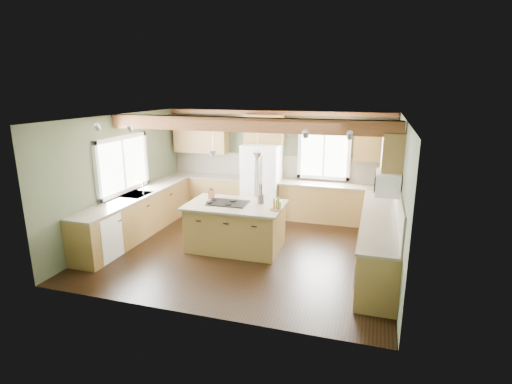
% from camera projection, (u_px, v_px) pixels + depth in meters
% --- Properties ---
extents(floor, '(5.60, 5.60, 0.00)m').
position_uv_depth(floor, '(247.00, 248.00, 8.01)').
color(floor, black).
rests_on(floor, ground).
extents(ceiling, '(5.60, 5.60, 0.00)m').
position_uv_depth(ceiling, '(246.00, 117.00, 7.35)').
color(ceiling, silver).
rests_on(ceiling, wall_back).
extents(wall_back, '(5.60, 0.00, 5.60)m').
position_uv_depth(wall_back, '(278.00, 163.00, 9.99)').
color(wall_back, '#475038').
rests_on(wall_back, ground).
extents(wall_left, '(0.00, 5.00, 5.00)m').
position_uv_depth(wall_left, '(121.00, 176.00, 8.47)').
color(wall_left, '#475038').
rests_on(wall_left, ground).
extents(wall_right, '(0.00, 5.00, 5.00)m').
position_uv_depth(wall_right, '(400.00, 197.00, 6.89)').
color(wall_right, '#475038').
rests_on(wall_right, ground).
extents(ceiling_beam, '(5.55, 0.26, 0.26)m').
position_uv_depth(ceiling_beam, '(245.00, 125.00, 7.36)').
color(ceiling_beam, '#5D2D1A').
rests_on(ceiling_beam, ceiling).
extents(soffit_trim, '(5.55, 0.20, 0.10)m').
position_uv_depth(soffit_trim, '(277.00, 113.00, 9.58)').
color(soffit_trim, '#5D2D1A').
rests_on(soffit_trim, ceiling).
extents(backsplash_back, '(5.58, 0.03, 0.58)m').
position_uv_depth(backsplash_back, '(277.00, 166.00, 10.00)').
color(backsplash_back, brown).
rests_on(backsplash_back, wall_back).
extents(backsplash_right, '(0.03, 3.70, 0.58)m').
position_uv_depth(backsplash_right, '(398.00, 201.00, 6.96)').
color(backsplash_right, brown).
rests_on(backsplash_right, wall_right).
extents(base_cab_back_left, '(2.02, 0.60, 0.88)m').
position_uv_depth(base_cab_back_left, '(208.00, 193.00, 10.44)').
color(base_cab_back_left, brown).
rests_on(base_cab_back_left, floor).
extents(counter_back_left, '(2.06, 0.64, 0.04)m').
position_uv_depth(counter_back_left, '(207.00, 176.00, 10.32)').
color(counter_back_left, '#4E4739').
rests_on(counter_back_left, base_cab_back_left).
extents(base_cab_back_right, '(2.62, 0.60, 0.88)m').
position_uv_depth(base_cab_back_right, '(335.00, 204.00, 9.51)').
color(base_cab_back_right, brown).
rests_on(base_cab_back_right, floor).
extents(counter_back_right, '(2.66, 0.64, 0.04)m').
position_uv_depth(counter_back_right, '(336.00, 185.00, 9.40)').
color(counter_back_right, '#4E4739').
rests_on(counter_back_right, base_cab_back_right).
extents(base_cab_left, '(0.60, 3.70, 0.88)m').
position_uv_depth(base_cab_left, '(138.00, 216.00, 8.65)').
color(base_cab_left, brown).
rests_on(base_cab_left, floor).
extents(counter_left, '(0.64, 3.74, 0.04)m').
position_uv_depth(counter_left, '(136.00, 195.00, 8.54)').
color(counter_left, '#4E4739').
rests_on(counter_left, base_cab_left).
extents(base_cab_right, '(0.60, 3.70, 0.88)m').
position_uv_depth(base_cab_right, '(378.00, 241.00, 7.24)').
color(base_cab_right, brown).
rests_on(base_cab_right, floor).
extents(counter_right, '(0.64, 3.74, 0.04)m').
position_uv_depth(counter_right, '(380.00, 217.00, 7.12)').
color(counter_right, '#4E4739').
rests_on(counter_right, base_cab_right).
extents(upper_cab_back_left, '(1.40, 0.35, 0.90)m').
position_uv_depth(upper_cab_back_left, '(201.00, 135.00, 10.23)').
color(upper_cab_back_left, brown).
rests_on(upper_cab_back_left, wall_back).
extents(upper_cab_over_fridge, '(0.96, 0.35, 0.70)m').
position_uv_depth(upper_cab_over_fridge, '(264.00, 129.00, 9.70)').
color(upper_cab_over_fridge, brown).
rests_on(upper_cab_over_fridge, wall_back).
extents(upper_cab_right, '(0.35, 2.20, 0.90)m').
position_uv_depth(upper_cab_right, '(391.00, 152.00, 7.60)').
color(upper_cab_right, brown).
rests_on(upper_cab_right, wall_right).
extents(upper_cab_back_corner, '(0.90, 0.35, 0.90)m').
position_uv_depth(upper_cab_back_corner, '(375.00, 141.00, 9.01)').
color(upper_cab_back_corner, brown).
rests_on(upper_cab_back_corner, wall_back).
extents(window_left, '(0.04, 1.60, 1.05)m').
position_uv_depth(window_left, '(122.00, 165.00, 8.45)').
color(window_left, white).
rests_on(window_left, wall_left).
extents(window_back, '(1.10, 0.04, 1.00)m').
position_uv_depth(window_back, '(324.00, 155.00, 9.58)').
color(window_back, white).
rests_on(window_back, wall_back).
extents(sink, '(0.50, 0.65, 0.03)m').
position_uv_depth(sink, '(136.00, 195.00, 8.53)').
color(sink, '#262628').
rests_on(sink, counter_left).
extents(faucet, '(0.02, 0.02, 0.28)m').
position_uv_depth(faucet, '(143.00, 189.00, 8.45)').
color(faucet, '#B2B2B7').
rests_on(faucet, sink).
extents(dishwasher, '(0.60, 0.60, 0.84)m').
position_uv_depth(dishwasher, '(99.00, 237.00, 7.45)').
color(dishwasher, white).
rests_on(dishwasher, floor).
extents(oven, '(0.60, 0.72, 0.84)m').
position_uv_depth(oven, '(376.00, 272.00, 6.04)').
color(oven, white).
rests_on(oven, floor).
extents(microwave, '(0.40, 0.70, 0.38)m').
position_uv_depth(microwave, '(388.00, 183.00, 6.84)').
color(microwave, white).
rests_on(microwave, wall_right).
extents(pendant_left, '(0.18, 0.18, 0.16)m').
position_uv_depth(pendant_left, '(213.00, 155.00, 7.69)').
color(pendant_left, '#B2B2B7').
rests_on(pendant_left, ceiling).
extents(pendant_right, '(0.18, 0.18, 0.16)m').
position_uv_depth(pendant_right, '(257.00, 157.00, 7.45)').
color(pendant_right, '#B2B2B7').
rests_on(pendant_right, ceiling).
extents(refrigerator, '(0.90, 0.74, 1.80)m').
position_uv_depth(refrigerator, '(262.00, 181.00, 9.83)').
color(refrigerator, white).
rests_on(refrigerator, floor).
extents(island, '(1.80, 1.12, 0.88)m').
position_uv_depth(island, '(236.00, 227.00, 7.94)').
color(island, olive).
rests_on(island, floor).
extents(island_top, '(1.92, 1.24, 0.04)m').
position_uv_depth(island_top, '(235.00, 205.00, 7.82)').
color(island_top, '#4E4739').
rests_on(island_top, island).
extents(cooktop, '(0.78, 0.53, 0.02)m').
position_uv_depth(cooktop, '(228.00, 203.00, 7.85)').
color(cooktop, black).
rests_on(cooktop, island_top).
extents(knife_block, '(0.12, 0.09, 0.18)m').
position_uv_depth(knife_block, '(211.00, 195.00, 8.14)').
color(knife_block, brown).
rests_on(knife_block, island_top).
extents(utensil_crock, '(0.16, 0.16, 0.18)m').
position_uv_depth(utensil_crock, '(261.00, 199.00, 7.84)').
color(utensil_crock, '#39342E').
rests_on(utensil_crock, island_top).
extents(bottle_tray, '(0.30, 0.30, 0.23)m').
position_uv_depth(bottle_tray, '(276.00, 204.00, 7.43)').
color(bottle_tray, brown).
rests_on(bottle_tray, island_top).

